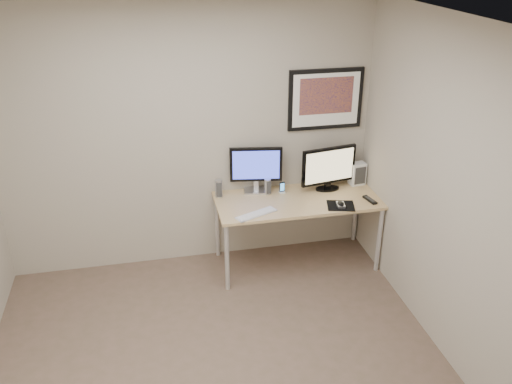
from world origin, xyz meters
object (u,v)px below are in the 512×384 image
framed_art (326,99)px  phone_dock (282,187)px  desk (297,205)px  speaker_right (267,186)px  monitor_large (256,168)px  fan_unit (357,174)px  monitor_tv (329,168)px  keyboard (256,214)px  speaker_left (219,188)px

framed_art → phone_dock: (-0.46, -0.16, -0.83)m
desk → speaker_right: speaker_right is taller
desk → monitor_large: size_ratio=3.10×
framed_art → monitor_large: bearing=-173.9°
fan_unit → phone_dock: bearing=174.7°
monitor_large → monitor_tv: bearing=0.4°
monitor_tv → speaker_right: (-0.62, 0.04, -0.16)m
monitor_large → speaker_right: (0.10, -0.07, -0.18)m
monitor_large → phone_dock: (0.25, -0.08, -0.20)m
desk → speaker_right: bearing=144.8°
desk → monitor_tv: monitor_tv is taller
monitor_tv → phone_dock: (-0.47, 0.02, -0.18)m
speaker_right → keyboard: bearing=-127.0°
framed_art → monitor_tv: size_ratio=1.30×
framed_art → monitor_tv: bearing=-87.7°
fan_unit → speaker_right: bearing=173.5°
monitor_large → monitor_tv: monitor_large is taller
desk → monitor_large: 0.55m
framed_art → monitor_tv: (0.01, -0.18, -0.65)m
keyboard → framed_art: bearing=11.2°
monitor_tv → speaker_left: 1.11m
monitor_tv → phone_dock: size_ratio=4.88×
speaker_right → phone_dock: speaker_right is taller
monitor_large → keyboard: 0.56m
framed_art → phone_dock: 0.97m
keyboard → desk: bearing=3.0°
framed_art → speaker_right: (-0.61, -0.15, -0.81)m
speaker_right → keyboard: (-0.20, -0.41, -0.07)m
speaker_right → keyboard: 0.47m
framed_art → monitor_large: (-0.71, -0.08, -0.63)m
speaker_left → keyboard: speaker_left is taller
speaker_left → speaker_right: size_ratio=1.13×
fan_unit → keyboard: bearing=-167.4°
monitor_tv → fan_unit: (0.34, 0.07, -0.13)m
desk → framed_art: (0.35, 0.33, 0.96)m
monitor_tv → fan_unit: bearing=1.6°
speaker_left → fan_unit: (1.44, -0.00, 0.03)m
framed_art → monitor_tv: 0.67m
monitor_tv → speaker_right: bearing=167.0°
phone_dock → fan_unit: fan_unit is taller
desk → speaker_right: size_ratio=10.03×
framed_art → keyboard: 1.33m
phone_dock → speaker_right: bearing=165.9°
framed_art → keyboard: framed_art is taller
framed_art → fan_unit: 0.86m
framed_art → speaker_right: size_ratio=4.70×
fan_unit → framed_art: bearing=153.2°
monitor_tv → fan_unit: 0.37m
fan_unit → speaker_left: bearing=171.5°
speaker_left → desk: bearing=-13.5°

